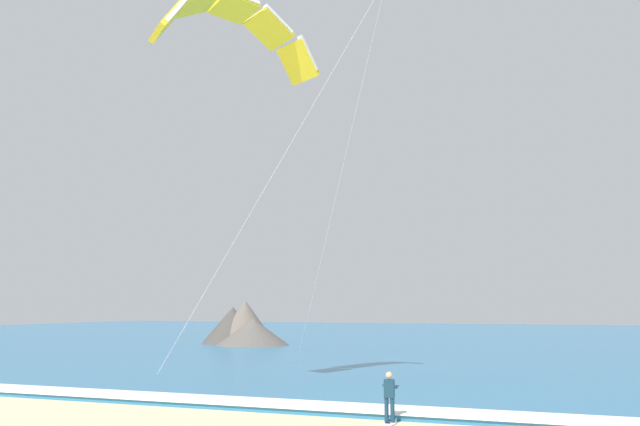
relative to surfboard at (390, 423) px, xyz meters
name	(u,v)px	position (x,y,z in m)	size (l,w,h in m)	color
sea	(533,339)	(1.43, 60.56, 0.07)	(200.00, 120.00, 0.20)	teal
surf_foam	(441,412)	(1.43, 1.56, 0.19)	(200.00, 2.18, 0.04)	white
surfboard	(390,423)	(0.00, 0.00, 0.00)	(0.58, 1.44, 0.09)	white
kitesurfer	(389,395)	(0.00, 0.02, 0.91)	(0.55, 0.55, 1.69)	#143347
kite_primary	(237,24)	(-8.10, 3.98, 16.87)	(10.59, 8.48, 17.01)	yellow
headland_left	(243,327)	(-24.58, 37.30, 1.83)	(10.32, 9.50, 4.46)	#47423D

